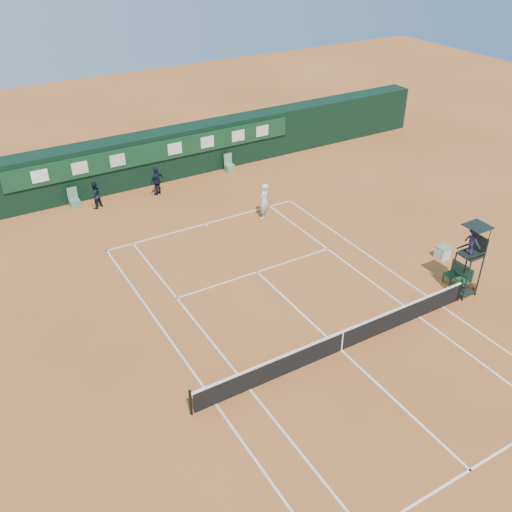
{
  "coord_description": "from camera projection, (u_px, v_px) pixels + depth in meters",
  "views": [
    {
      "loc": [
        -11.44,
        -12.83,
        14.82
      ],
      "look_at": [
        -0.3,
        6.0,
        1.2
      ],
      "focal_mm": 40.0,
      "sensor_mm": 36.0,
      "label": 1
    }
  ],
  "objects": [
    {
      "name": "linesman_chair_left",
      "position": [
        75.0,
        202.0,
        32.38
      ],
      "size": [
        0.55,
        0.5,
        1.15
      ],
      "color": "#548061",
      "rests_on": "ground"
    },
    {
      "name": "player_bench",
      "position": [
        459.0,
        275.0,
        25.55
      ],
      "size": [
        0.56,
        1.2,
        1.1
      ],
      "color": "#173B22",
      "rests_on": "ground"
    },
    {
      "name": "tennis_net",
      "position": [
        342.0,
        340.0,
        21.88
      ],
      "size": [
        12.9,
        0.1,
        1.1
      ],
      "color": "black",
      "rests_on": "ground"
    },
    {
      "name": "back_wall",
      "position": [
        155.0,
        156.0,
        35.05
      ],
      "size": [
        40.0,
        1.65,
        3.0
      ],
      "color": "black",
      "rests_on": "ground"
    },
    {
      "name": "linesman_chair_right",
      "position": [
        229.0,
        167.0,
        36.7
      ],
      "size": [
        0.55,
        0.5,
        1.15
      ],
      "color": "#609467",
      "rests_on": "ground"
    },
    {
      "name": "player",
      "position": [
        264.0,
        201.0,
        30.94
      ],
      "size": [
        0.88,
        0.8,
        2.02
      ],
      "primitive_type": "imported",
      "rotation": [
        0.0,
        0.0,
        3.71
      ],
      "color": "white",
      "rests_on": "ground"
    },
    {
      "name": "ground",
      "position": [
        341.0,
        350.0,
        22.15
      ],
      "size": [
        90.0,
        90.0,
        0.0
      ],
      "primitive_type": "plane",
      "color": "#C3662E",
      "rests_on": "ground"
    },
    {
      "name": "court_lines",
      "position": [
        341.0,
        350.0,
        22.15
      ],
      "size": [
        11.05,
        23.85,
        0.01
      ],
      "color": "white",
      "rests_on": "ground"
    },
    {
      "name": "umpire_chair",
      "position": [
        472.0,
        246.0,
        24.07
      ],
      "size": [
        0.96,
        0.95,
        3.42
      ],
      "color": "black",
      "rests_on": "ground"
    },
    {
      "name": "cooler",
      "position": [
        443.0,
        252.0,
        27.71
      ],
      "size": [
        0.57,
        0.57,
        0.65
      ],
      "color": "silver",
      "rests_on": "ground"
    },
    {
      "name": "tennis_bag",
      "position": [
        467.0,
        286.0,
        25.59
      ],
      "size": [
        0.65,
        0.87,
        0.3
      ],
      "primitive_type": "cube",
      "rotation": [
        0.0,
        0.0,
        0.43
      ],
      "color": "black",
      "rests_on": "ground"
    },
    {
      "name": "tennis_ball",
      "position": [
        266.0,
        240.0,
        29.33
      ],
      "size": [
        0.06,
        0.06,
        0.06
      ],
      "primitive_type": "sphere",
      "color": "#CDD732",
      "rests_on": "ground"
    },
    {
      "name": "ball_kid_left",
      "position": [
        95.0,
        195.0,
        32.07
      ],
      "size": [
        0.91,
        0.8,
        1.57
      ],
      "primitive_type": "imported",
      "rotation": [
        0.0,
        0.0,
        3.45
      ],
      "color": "black",
      "rests_on": "ground"
    },
    {
      "name": "ball_kid_right",
      "position": [
        157.0,
        181.0,
        33.5
      ],
      "size": [
        1.09,
        0.82,
        1.72
      ],
      "primitive_type": "imported",
      "rotation": [
        0.0,
        0.0,
        3.6
      ],
      "color": "black",
      "rests_on": "ground"
    }
  ]
}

